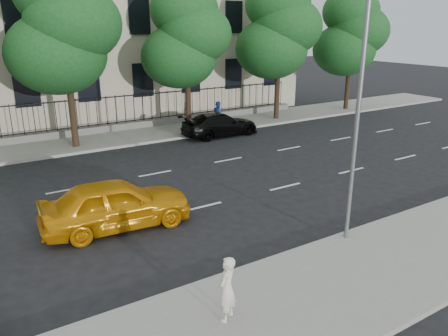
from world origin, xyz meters
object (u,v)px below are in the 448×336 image
Objects in this scene: street_light at (347,75)px; yellow_taxi at (116,204)px; woman_near at (227,289)px; black_sedan at (220,124)px.

yellow_taxi is at bearing 143.32° from street_light.
woman_near is (0.44, -6.25, 0.09)m from yellow_taxi.
woman_near is at bearing 149.26° from black_sedan.
street_light reaches higher than yellow_taxi.
black_sedan is 3.10× the size of woman_near.
woman_near is (-5.36, -1.94, -4.21)m from street_light.
yellow_taxi is 3.14× the size of woman_near.
black_sedan is at bearing -42.22° from yellow_taxi.
black_sedan is 17.74m from woman_near.
woman_near reaches higher than black_sedan.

